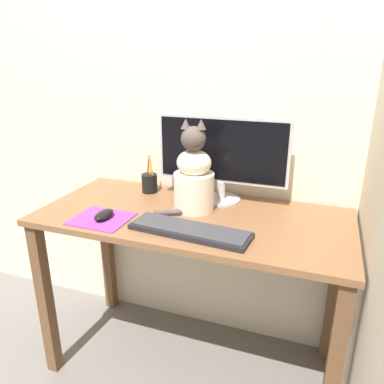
{
  "coord_description": "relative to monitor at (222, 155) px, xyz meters",
  "views": [
    {
      "loc": [
        0.47,
        -1.31,
        1.36
      ],
      "look_at": [
        0.02,
        -0.05,
        0.87
      ],
      "focal_mm": 35.0,
      "sensor_mm": 36.0,
      "label": 1
    }
  ],
  "objects": [
    {
      "name": "ground_plane",
      "position": [
        -0.06,
        -0.19,
        -0.96
      ],
      "size": [
        12.0,
        12.0,
        0.0
      ],
      "primitive_type": "plane",
      "color": "slate"
    },
    {
      "name": "wall_back",
      "position": [
        -0.06,
        0.13,
        0.29
      ],
      "size": [
        7.0,
        0.04,
        2.5
      ],
      "color": "beige",
      "rests_on": "ground_plane"
    },
    {
      "name": "desk",
      "position": [
        -0.06,
        -0.19,
        -0.33
      ],
      "size": [
        1.25,
        0.57,
        0.76
      ],
      "color": "brown",
      "rests_on": "ground_plane"
    },
    {
      "name": "monitor",
      "position": [
        0.0,
        0.0,
        0.0
      ],
      "size": [
        0.57,
        0.17,
        0.37
      ],
      "color": "#B2B2B7",
      "rests_on": "desk"
    },
    {
      "name": "keyboard",
      "position": [
        -0.02,
        -0.35,
        -0.2
      ],
      "size": [
        0.46,
        0.17,
        0.02
      ],
      "rotation": [
        0.0,
        0.0,
        -0.08
      ],
      "color": "black",
      "rests_on": "desk"
    },
    {
      "name": "mousepad_left",
      "position": [
        -0.38,
        -0.36,
        -0.2
      ],
      "size": [
        0.22,
        0.19,
        0.0
      ],
      "rotation": [
        0.0,
        0.0,
        -0.01
      ],
      "color": "purple",
      "rests_on": "desk"
    },
    {
      "name": "computer_mouse_left",
      "position": [
        -0.37,
        -0.35,
        -0.19
      ],
      "size": [
        0.06,
        0.11,
        0.03
      ],
      "color": "black",
      "rests_on": "mousepad_left"
    },
    {
      "name": "cat",
      "position": [
        -0.08,
        -0.14,
        -0.07
      ],
      "size": [
        0.23,
        0.23,
        0.38
      ],
      "rotation": [
        0.0,
        0.0,
        0.12
      ],
      "color": "beige",
      "rests_on": "desk"
    },
    {
      "name": "pen_cup",
      "position": [
        -0.34,
        -0.01,
        -0.16
      ],
      "size": [
        0.07,
        0.07,
        0.17
      ],
      "color": "black",
      "rests_on": "desk"
    }
  ]
}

